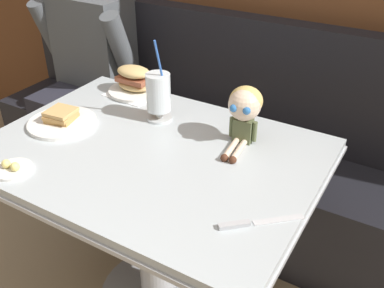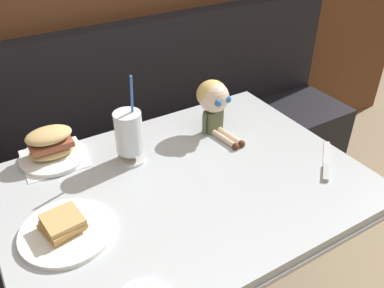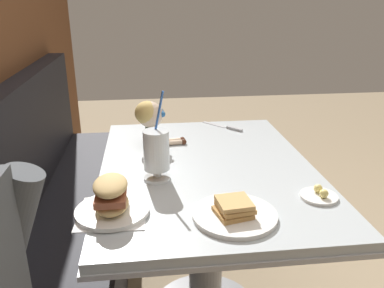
{
  "view_description": "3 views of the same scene",
  "coord_description": "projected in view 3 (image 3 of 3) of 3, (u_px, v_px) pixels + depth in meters",
  "views": [
    {
      "loc": [
        0.75,
        -0.81,
        1.52
      ],
      "look_at": [
        0.13,
        0.24,
        0.77
      ],
      "focal_mm": 40.92,
      "sensor_mm": 36.0,
      "label": 1
    },
    {
      "loc": [
        -0.49,
        -0.67,
        1.55
      ],
      "look_at": [
        0.07,
        0.24,
        0.82
      ],
      "focal_mm": 38.01,
      "sensor_mm": 36.0,
      "label": 2
    },
    {
      "loc": [
        -1.37,
        0.4,
        1.35
      ],
      "look_at": [
        0.07,
        0.23,
        0.8
      ],
      "focal_mm": 37.03,
      "sensor_mm": 36.0,
      "label": 3
    }
  ],
  "objects": [
    {
      "name": "butter_saucer",
      "position": [
        319.0,
        195.0,
        1.27
      ],
      "size": [
        0.12,
        0.12,
        0.04
      ],
      "color": "white",
      "rests_on": "diner_table"
    },
    {
      "name": "sandwich_plate",
      "position": [
        111.0,
        200.0,
        1.16
      ],
      "size": [
        0.22,
        0.22,
        0.12
      ],
      "color": "white",
      "rests_on": "diner_table"
    },
    {
      "name": "toast_plate",
      "position": [
        234.0,
        213.0,
        1.15
      ],
      "size": [
        0.25,
        0.25,
        0.06
      ],
      "color": "white",
      "rests_on": "diner_table"
    },
    {
      "name": "milkshake_glass",
      "position": [
        156.0,
        152.0,
        1.36
      ],
      "size": [
        0.1,
        0.1,
        0.31
      ],
      "color": "silver",
      "rests_on": "diner_table"
    },
    {
      "name": "diner_table",
      "position": [
        206.0,
        211.0,
        1.58
      ],
      "size": [
        1.11,
        0.81,
        0.74
      ],
      "color": "#B2BCC1",
      "rests_on": "ground"
    },
    {
      "name": "butter_knife",
      "position": [
        229.0,
        128.0,
        1.93
      ],
      "size": [
        0.19,
        0.17,
        0.01
      ],
      "color": "silver",
      "rests_on": "diner_table"
    },
    {
      "name": "seated_doll",
      "position": [
        150.0,
        117.0,
        1.66
      ],
      "size": [
        0.12,
        0.22,
        0.2
      ],
      "color": "#5B6642",
      "rests_on": "diner_table"
    },
    {
      "name": "booth_bench",
      "position": [
        51.0,
        268.0,
        1.59
      ],
      "size": [
        2.6,
        0.48,
        1.0
      ],
      "color": "black",
      "rests_on": "ground"
    }
  ]
}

